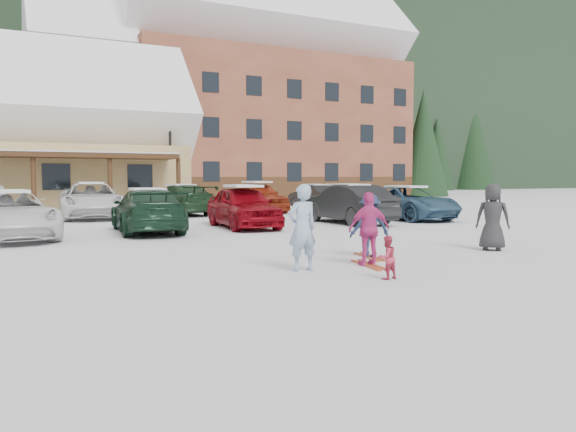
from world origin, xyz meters
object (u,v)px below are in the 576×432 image
adult_skier (302,228)px  parked_car_10 (91,200)px  parked_car_3 (147,211)px  parked_car_4 (243,207)px  parked_car_12 (257,197)px  child_navy (370,226)px  parked_car_5 (348,204)px  toddler_red (387,258)px  child_magenta (369,229)px  parked_car_13 (316,197)px  bystander_dark (493,217)px  parked_car_11 (181,200)px  parked_car_2 (8,215)px  alpine_hotel (241,100)px  parked_car_6 (405,203)px  lamp_post (170,147)px

adult_skier → parked_car_10: bearing=-85.6°
parked_car_3 → parked_car_4: parked_car_4 is taller
parked_car_4 → parked_car_12: parked_car_12 is taller
adult_skier → child_navy: bearing=-159.0°
parked_car_5 → parked_car_12: bearing=-87.9°
toddler_red → child_magenta: child_magenta is taller
parked_car_3 → parked_car_13: size_ratio=1.16×
bystander_dark → parked_car_12: bystander_dark is taller
parked_car_13 → parked_car_11: bearing=3.0°
adult_skier → parked_car_10: 16.34m
child_navy → bystander_dark: bearing=-173.1°
parked_car_4 → parked_car_13: (7.41, 7.86, -0.05)m
parked_car_11 → parked_car_12: bearing=175.6°
child_navy → parked_car_3: size_ratio=0.29×
bystander_dark → parked_car_2: 13.29m
parked_car_10 → parked_car_3: bearing=-79.9°
bystander_dark → parked_car_4: 9.02m
parked_car_2 → parked_car_12: (11.36, 8.13, 0.08)m
alpine_hotel → parked_car_10: size_ratio=5.67×
parked_car_12 → parked_car_13: parked_car_12 is taller
parked_car_10 → parked_car_4: bearing=-55.8°
parked_car_6 → parked_car_10: (-11.77, 6.74, 0.07)m
toddler_red → child_navy: bearing=-124.7°
lamp_post → parked_car_3: 16.22m
bystander_dark → alpine_hotel: bearing=-54.8°
toddler_red → parked_car_6: (9.14, 10.96, 0.32)m
child_magenta → parked_car_5: bearing=-109.3°
lamp_post → child_navy: (-1.69, -23.12, -2.88)m
parked_car_5 → parked_car_13: bearing=-112.3°
parked_car_3 → parked_car_10: parked_car_10 is taller
parked_car_6 → parked_car_13: (-0.19, 7.36, -0.01)m
child_navy → parked_car_10: (-3.91, 15.33, 0.07)m
lamp_post → parked_car_12: (2.49, -7.29, -2.81)m
parked_car_4 → parked_car_6: bearing=7.4°
adult_skier → toddler_red: bearing=120.7°
parked_car_5 → parked_car_12: (-0.45, 7.78, 0.03)m
parked_car_5 → parked_car_12: parked_car_12 is taller
bystander_dark → parked_car_11: bearing=-30.7°
parked_car_2 → parked_car_6: same height
parked_car_4 → toddler_red: bearing=-94.8°
bystander_dark → parked_car_10: 17.30m
toddler_red → parked_car_12: 19.00m
lamp_post → toddler_red: bearing=-96.7°
alpine_hotel → child_navy: size_ratio=22.28×
parked_car_3 → parked_car_11: bearing=-108.6°
parked_car_2 → parked_car_3: (4.03, 0.21, 0.00)m
parked_car_3 → parked_car_5: size_ratio=1.06×
lamp_post → toddler_red: 25.86m
parked_car_5 → lamp_post: bearing=-80.2°
child_magenta → lamp_post: bearing=-84.4°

